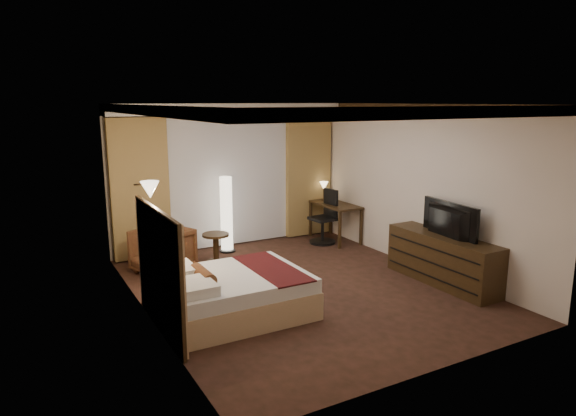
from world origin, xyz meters
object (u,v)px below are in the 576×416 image
side_table (216,248)px  dresser (443,259)px  desk (335,222)px  floor_lamp (226,214)px  armchair (162,249)px  television (444,214)px  office_chair (323,217)px  bed (233,295)px

side_table → dresser: (2.65, -2.66, 0.12)m
side_table → desk: (2.60, 0.18, 0.12)m
floor_lamp → desk: floor_lamp is taller
armchair → television: size_ratio=0.71×
office_chair → television: size_ratio=0.93×
desk → office_chair: office_chair is taller
dresser → floor_lamp: bearing=125.2°
armchair → desk: armchair is taller
armchair → side_table: (0.96, 0.11, -0.15)m
floor_lamp → television: floor_lamp is taller
office_chair → dresser: office_chair is taller
desk → television: 2.92m
bed → office_chair: size_ratio=1.75×
side_table → desk: 2.61m
bed → office_chair: (2.88, 2.33, 0.26)m
side_table → floor_lamp: bearing=50.8°
side_table → floor_lamp: (0.42, 0.51, 0.45)m
office_chair → bed: bearing=-146.2°
bed → office_chair: 3.72m
office_chair → desk: bearing=3.6°
dresser → office_chair: bearing=97.7°
side_table → floor_lamp: floor_lamp is taller
desk → floor_lamp: bearing=171.3°
side_table → office_chair: 2.29m
desk → television: television is taller
side_table → dresser: dresser is taller
floor_lamp → dresser: 3.89m
side_table → bed: bearing=-105.6°
television → armchair: bearing=59.8°
floor_lamp → armchair: bearing=-155.8°
side_table → office_chair: (2.27, 0.13, 0.28)m
side_table → desk: desk is taller
office_chair → television: (0.35, -2.79, 0.55)m
armchair → desk: 3.57m
floor_lamp → bed: bearing=-110.8°
dresser → desk: bearing=91.0°
desk → office_chair: (-0.33, -0.05, 0.16)m
armchair → floor_lamp: bearing=90.5°
side_table → armchair: bearing=-173.6°
side_table → office_chair: office_chair is taller
bed → armchair: armchair is taller
floor_lamp → office_chair: 1.90m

